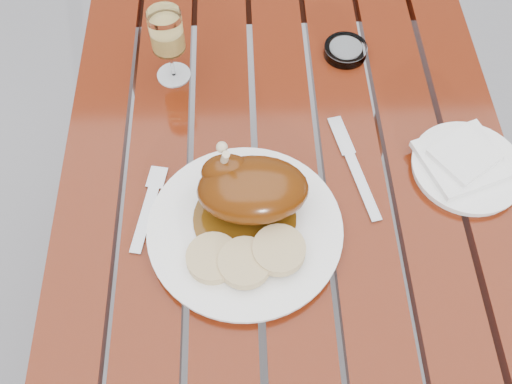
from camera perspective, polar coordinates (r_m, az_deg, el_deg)
ground at (r=1.67m, az=2.04°, el=-12.98°), size 60.00×60.00×0.00m
table at (r=1.32m, az=2.53°, el=-7.79°), size 0.80×1.20×0.75m
dinner_plate at (r=0.93m, az=-1.10°, el=-3.81°), size 0.37×0.37×0.02m
roast_duck at (r=0.90m, az=-0.74°, el=0.33°), size 0.19×0.17×0.13m
bread_dumplings at (r=0.88m, az=-1.06°, el=-6.51°), size 0.19×0.10×0.03m
wine_glass at (r=1.10m, az=-8.70°, el=14.20°), size 0.09×0.09×0.15m
side_plate at (r=1.06m, az=20.34°, el=2.27°), size 0.22×0.22×0.02m
napkin at (r=1.06m, az=19.93°, el=3.13°), size 0.17×0.17×0.01m
ashtray at (r=1.19m, az=8.92°, el=13.81°), size 0.10×0.10×0.02m
fork at (r=0.97m, az=-10.85°, el=-2.00°), size 0.05×0.16×0.01m
knife at (r=1.01m, az=10.10°, el=1.74°), size 0.06×0.19×0.01m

